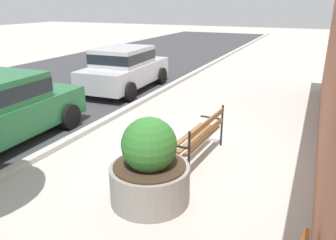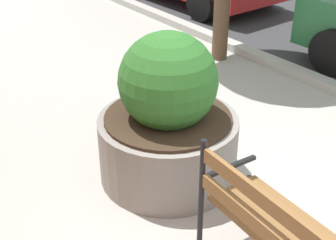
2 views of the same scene
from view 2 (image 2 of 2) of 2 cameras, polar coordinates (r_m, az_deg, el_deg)
concrete_planter at (r=4.24m, az=-0.00°, el=-0.27°), size 1.28×1.28×1.42m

